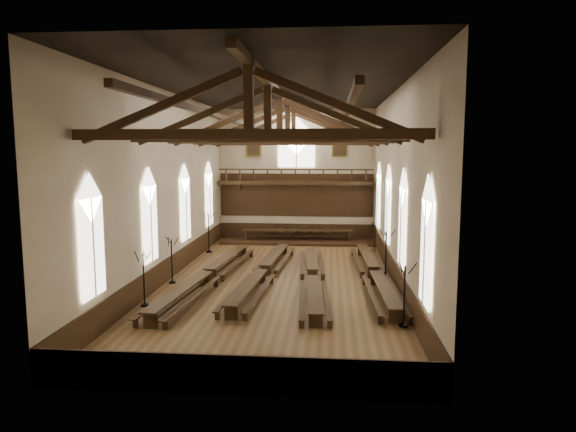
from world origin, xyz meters
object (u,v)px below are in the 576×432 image
at_px(dais, 298,241).
at_px(candelabrum_right_near, 404,307).
at_px(candelabrum_left_far, 209,240).
at_px(candelabrum_right_far, 375,246).
at_px(high_table, 298,231).
at_px(candelabrum_right_mid, 386,266).
at_px(candelabrum_left_near, 144,289).
at_px(refectory_row_d, 375,272).
at_px(candelabrum_left_mid, 172,269).
at_px(refectory_row_b, 264,271).
at_px(refectory_row_a, 208,274).
at_px(refectory_row_c, 313,276).

bearing_deg(dais, candelabrum_right_near, -73.64).
bearing_deg(candelabrum_left_far, candelabrum_right_far, -2.57).
relative_size(dais, high_table, 1.38).
bearing_deg(candelabrum_right_mid, candelabrum_right_near, -90.00).
bearing_deg(candelabrum_left_near, candelabrum_right_mid, 24.50).
distance_m(refectory_row_d, high_table, 12.20).
bearing_deg(candelabrum_left_far, candelabrum_left_mid, -90.00).
relative_size(refectory_row_b, candelabrum_left_far, 5.02).
relative_size(candelabrum_left_near, candelabrum_right_mid, 0.88).
bearing_deg(high_table, candelabrum_right_mid, -64.84).
bearing_deg(candelabrum_left_near, refectory_row_b, 47.43).
bearing_deg(refectory_row_b, refectory_row_a, -159.14).
height_order(dais, high_table, high_table).
bearing_deg(candelabrum_left_far, candelabrum_left_near, -90.00).
relative_size(candelabrum_left_far, candelabrum_right_far, 1.21).
height_order(candelabrum_left_far, candelabrum_right_near, candelabrum_left_far).
relative_size(dais, candelabrum_left_far, 4.09).
xyz_separation_m(refectory_row_a, refectory_row_c, (5.41, 0.27, -0.06)).
relative_size(dais, candelabrum_right_near, 4.40).
distance_m(refectory_row_c, candelabrum_right_near, 7.15).
height_order(refectory_row_d, candelabrum_right_mid, candelabrum_right_mid).
xyz_separation_m(refectory_row_d, candelabrum_left_far, (-10.55, 6.95, 0.33)).
xyz_separation_m(candelabrum_left_near, candelabrum_left_far, (0.00, 12.16, 0.08)).
height_order(candelabrum_left_mid, candelabrum_left_far, candelabrum_left_far).
bearing_deg(dais, candelabrum_right_mid, -64.84).
xyz_separation_m(dais, candelabrum_right_far, (5.34, -4.77, 0.60)).
height_order(candelabrum_right_mid, candelabrum_right_far, candelabrum_right_mid).
relative_size(refectory_row_c, high_table, 1.65).
xyz_separation_m(refectory_row_a, candelabrum_left_mid, (-1.90, -0.01, 0.20)).
bearing_deg(candelabrum_left_mid, candelabrum_right_near, -27.51).
bearing_deg(candelabrum_right_mid, candelabrum_left_far, 147.39).
bearing_deg(candelabrum_left_near, refectory_row_a, 64.70).
bearing_deg(refectory_row_a, candelabrum_right_far, 39.70).
xyz_separation_m(refectory_row_a, candelabrum_left_far, (-1.90, 8.13, 0.31)).
bearing_deg(high_table, dais, 96.24).
xyz_separation_m(refectory_row_b, candelabrum_right_far, (6.43, 6.58, 0.19)).
bearing_deg(refectory_row_b, refectory_row_d, 1.28).
distance_m(refectory_row_b, candelabrum_left_near, 6.90).
bearing_deg(high_table, candelabrum_left_mid, -114.90).
height_order(refectory_row_d, high_table, high_table).
bearing_deg(dais, candelabrum_left_near, -109.32).
relative_size(refectory_row_d, candelabrum_left_mid, 5.74).
xyz_separation_m(candelabrum_left_near, candelabrum_right_near, (11.10, -1.76, 0.02)).
distance_m(candelabrum_left_near, candelabrum_right_mid, 12.20).
height_order(refectory_row_c, candelabrum_left_mid, candelabrum_left_mid).
bearing_deg(candelabrum_left_near, refectory_row_c, 30.41).
height_order(refectory_row_b, candelabrum_right_near, candelabrum_right_near).
bearing_deg(candelabrum_right_far, candelabrum_left_near, -133.59).
height_order(candelabrum_left_near, candelabrum_right_near, candelabrum_right_near).
height_order(refectory_row_d, dais, refectory_row_d).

